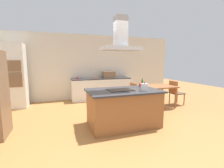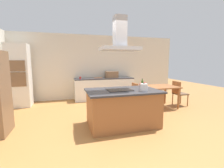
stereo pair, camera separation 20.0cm
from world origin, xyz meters
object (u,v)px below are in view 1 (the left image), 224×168
(cooktop, at_px, (120,90))
(chair_at_left_end, at_px, (130,95))
(tea_kettle, at_px, (144,87))
(cutting_board, at_px, (95,78))
(countertop_microwave, at_px, (109,75))
(chair_at_right_end, at_px, (175,91))
(range_hood, at_px, (121,39))
(wall_oven_stack, at_px, (15,76))
(dining_table, at_px, (154,88))
(mixing_bowl, at_px, (143,84))
(coffee_mug_red, at_px, (77,78))
(olive_oil_bottle, at_px, (142,84))

(cooktop, xyz_separation_m, chair_at_left_end, (0.82, 1.12, -0.40))
(tea_kettle, height_order, cutting_board, tea_kettle)
(countertop_microwave, relative_size, chair_at_right_end, 0.56)
(countertop_microwave, relative_size, range_hood, 0.56)
(wall_oven_stack, relative_size, dining_table, 1.57)
(tea_kettle, relative_size, mixing_bowl, 1.05)
(cooktop, relative_size, wall_oven_stack, 0.27)
(mixing_bowl, xyz_separation_m, countertop_microwave, (-0.17, 2.56, 0.08))
(wall_oven_stack, height_order, chair_at_right_end, wall_oven_stack)
(coffee_mug_red, relative_size, chair_at_left_end, 0.10)
(cooktop, distance_m, olive_oil_bottle, 0.64)
(tea_kettle, height_order, chair_at_right_end, tea_kettle)
(range_hood, bearing_deg, chair_at_right_end, 22.99)
(tea_kettle, bearing_deg, chair_at_right_end, 33.18)
(mixing_bowl, bearing_deg, dining_table, 40.95)
(tea_kettle, xyz_separation_m, cutting_board, (-0.45, 3.20, -0.08))
(wall_oven_stack, bearing_deg, cooktop, -43.25)
(chair_at_left_end, bearing_deg, chair_at_right_end, 0.00)
(cutting_board, distance_m, chair_at_right_end, 3.18)
(olive_oil_bottle, relative_size, wall_oven_stack, 0.12)
(range_hood, bearing_deg, chair_at_left_end, 53.92)
(cooktop, relative_size, range_hood, 0.67)
(olive_oil_bottle, height_order, wall_oven_stack, wall_oven_stack)
(countertop_microwave, xyz_separation_m, dining_table, (1.10, -1.76, -0.37))
(chair_at_left_end, bearing_deg, countertop_microwave, 95.89)
(mixing_bowl, xyz_separation_m, range_hood, (-0.81, -0.32, 1.14))
(countertop_microwave, height_order, coffee_mug_red, countertop_microwave)
(cutting_board, bearing_deg, cooktop, -91.26)
(chair_at_left_end, xyz_separation_m, chair_at_right_end, (1.83, 0.00, 0.00))
(countertop_microwave, height_order, wall_oven_stack, wall_oven_stack)
(tea_kettle, xyz_separation_m, chair_at_right_end, (2.14, 1.40, -0.48))
(cooktop, height_order, olive_oil_bottle, olive_oil_bottle)
(coffee_mug_red, relative_size, cutting_board, 0.26)
(olive_oil_bottle, distance_m, chair_at_left_end, 1.20)
(olive_oil_bottle, relative_size, cutting_board, 0.76)
(cooktop, height_order, chair_at_right_end, cooktop)
(olive_oil_bottle, xyz_separation_m, coffee_mug_red, (-1.32, 2.76, -0.06))
(coffee_mug_red, bearing_deg, olive_oil_bottle, -64.42)
(mixing_bowl, distance_m, cutting_board, 2.71)
(tea_kettle, relative_size, chair_at_left_end, 0.26)
(dining_table, bearing_deg, cutting_board, 132.76)
(cooktop, distance_m, chair_at_right_end, 2.91)
(chair_at_right_end, bearing_deg, mixing_bowl, -156.41)
(tea_kettle, relative_size, coffee_mug_red, 2.58)
(cooktop, relative_size, dining_table, 0.43)
(olive_oil_bottle, xyz_separation_m, countertop_microwave, (0.01, 2.83, 0.03))
(tea_kettle, height_order, countertop_microwave, countertop_microwave)
(coffee_mug_red, relative_size, range_hood, 0.10)
(tea_kettle, xyz_separation_m, dining_table, (1.22, 1.40, -0.32))
(cooktop, relative_size, olive_oil_bottle, 2.33)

